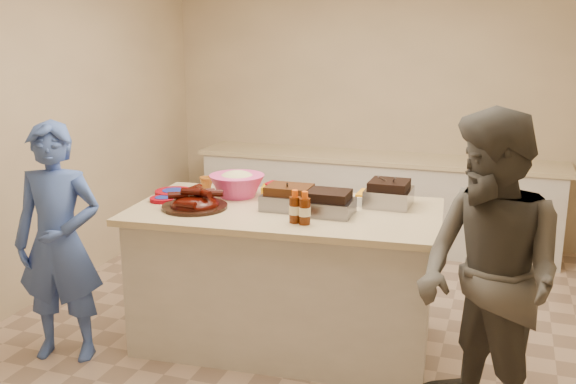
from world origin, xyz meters
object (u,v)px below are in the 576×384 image
(bbq_bottle_a, at_px, (295,223))
(mustard_bottle, at_px, (264,201))
(rib_platter, at_px, (195,208))
(plastic_cup, at_px, (207,189))
(island, at_px, (286,341))
(guest_blue, at_px, (69,354))
(bbq_bottle_b, at_px, (305,224))
(coleslaw_bowl, at_px, (237,196))
(roasting_pan, at_px, (388,206))

(bbq_bottle_a, xyz_separation_m, mustard_bottle, (-0.36, 0.42, 0.00))
(rib_platter, xyz_separation_m, plastic_cup, (-0.15, 0.49, 0.00))
(island, xyz_separation_m, plastic_cup, (-0.73, 0.30, 0.96))
(guest_blue, bearing_deg, rib_platter, 17.01)
(mustard_bottle, bearing_deg, rib_platter, -138.17)
(bbq_bottle_a, xyz_separation_m, bbq_bottle_b, (0.07, -0.01, 0.00))
(island, relative_size, guest_blue, 1.30)
(coleslaw_bowl, bearing_deg, roasting_pan, 5.56)
(plastic_cup, bearing_deg, bbq_bottle_b, -32.34)
(bbq_bottle_a, relative_size, guest_blue, 0.13)
(roasting_pan, bearing_deg, bbq_bottle_b, -123.58)
(roasting_pan, bearing_deg, bbq_bottle_a, -128.47)
(coleslaw_bowl, height_order, guest_blue, coleslaw_bowl)
(roasting_pan, xyz_separation_m, bbq_bottle_a, (-0.47, -0.58, 0.00))
(island, xyz_separation_m, rib_platter, (-0.57, -0.19, 0.96))
(bbq_bottle_a, bearing_deg, guest_blue, -166.04)
(coleslaw_bowl, relative_size, plastic_cup, 3.81)
(guest_blue, bearing_deg, bbq_bottle_a, -0.94)
(plastic_cup, bearing_deg, mustard_bottle, -17.74)
(guest_blue, bearing_deg, plastic_cup, 43.64)
(bbq_bottle_a, height_order, mustard_bottle, bbq_bottle_a)
(island, bearing_deg, guest_blue, -158.35)
(bbq_bottle_b, bearing_deg, roasting_pan, 55.67)
(island, relative_size, bbq_bottle_a, 9.90)
(mustard_bottle, bearing_deg, bbq_bottle_a, -49.22)
(coleslaw_bowl, bearing_deg, plastic_cup, 158.71)
(island, relative_size, rib_platter, 4.66)
(bbq_bottle_a, bearing_deg, coleslaw_bowl, 141.18)
(rib_platter, xyz_separation_m, coleslaw_bowl, (0.14, 0.38, 0.00))
(bbq_bottle_b, xyz_separation_m, guest_blue, (-1.54, -0.35, -0.96))
(rib_platter, height_order, bbq_bottle_a, bbq_bottle_a)
(roasting_pan, distance_m, bbq_bottle_b, 0.72)
(coleslaw_bowl, xyz_separation_m, mustard_bottle, (0.22, -0.05, 0.00))
(island, distance_m, bbq_bottle_a, 1.01)
(island, distance_m, coleslaw_bowl, 1.07)
(plastic_cup, bearing_deg, guest_blue, -121.47)
(island, height_order, guest_blue, island)
(mustard_bottle, bearing_deg, guest_blue, -144.51)
(coleslaw_bowl, bearing_deg, rib_platter, -110.52)
(coleslaw_bowl, height_order, bbq_bottle_b, coleslaw_bowl)
(roasting_pan, height_order, coleslaw_bowl, coleslaw_bowl)
(island, bearing_deg, bbq_bottle_b, -57.57)
(rib_platter, xyz_separation_m, bbq_bottle_b, (0.80, -0.11, 0.00))
(rib_platter, distance_m, coleslaw_bowl, 0.40)
(rib_platter, distance_m, bbq_bottle_b, 0.81)
(bbq_bottle_a, relative_size, mustard_bottle, 1.59)
(rib_platter, xyz_separation_m, roasting_pan, (1.20, 0.48, 0.00))
(plastic_cup, distance_m, guest_blue, 1.47)
(island, xyz_separation_m, mustard_bottle, (-0.20, 0.14, 0.96))
(roasting_pan, distance_m, mustard_bottle, 0.85)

